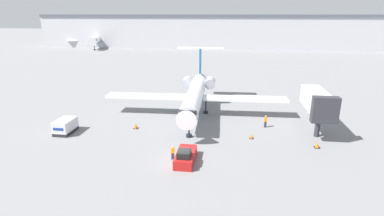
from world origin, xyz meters
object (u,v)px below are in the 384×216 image
airplane_main (196,93)px  airplane_parked_far_left (98,39)px  luggage_cart (65,126)px  worker_by_wing (266,121)px  worker_near_tug (173,152)px  pushback_tug (185,156)px  traffic_cone_mid (317,145)px  jet_bridge (317,102)px  traffic_cone_left (136,126)px  traffic_cone_right (252,136)px

airplane_main → airplane_parked_far_left: airplane_parked_far_left is taller
luggage_cart → worker_by_wing: size_ratio=1.92×
worker_near_tug → worker_by_wing: bearing=46.0°
pushback_tug → airplane_parked_far_left: 131.93m
airplane_main → airplane_parked_far_left: size_ratio=0.83×
traffic_cone_mid → jet_bridge: 6.75m
luggage_cart → worker_by_wing: 28.67m
airplane_main → traffic_cone_mid: size_ratio=38.95×
jet_bridge → traffic_cone_left: bearing=-175.3°
traffic_cone_mid → traffic_cone_left: bearing=172.5°
pushback_tug → airplane_parked_far_left: bearing=118.6°
luggage_cart → jet_bridge: 35.19m
traffic_cone_mid → airplane_parked_far_left: airplane_parked_far_left is taller
luggage_cart → airplane_parked_far_left: bearing=112.3°
worker_by_wing → jet_bridge: jet_bridge is taller
luggage_cart → worker_near_tug: (16.54, -5.86, -0.11)m
airplane_main → traffic_cone_mid: 20.42m
luggage_cart → traffic_cone_right: luggage_cart is taller
airplane_parked_far_left → airplane_main: bearing=-57.9°
pushback_tug → airplane_parked_far_left: airplane_parked_far_left is taller
pushback_tug → worker_by_wing: bearing=51.0°
worker_by_wing → traffic_cone_left: worker_by_wing is taller
worker_near_tug → jet_bridge: (18.11, 10.89, 3.57)m
luggage_cart → traffic_cone_right: bearing=3.4°
pushback_tug → traffic_cone_right: (7.75, 7.79, -0.36)m
airplane_main → traffic_cone_right: size_ratio=45.74×
traffic_cone_mid → pushback_tug: bearing=-159.2°
worker_near_tug → traffic_cone_left: (-7.28, 8.81, -0.47)m
traffic_cone_right → pushback_tug: bearing=-134.9°
worker_near_tug → pushback_tug: bearing=-14.4°
jet_bridge → traffic_cone_mid: bearing=-99.0°
pushback_tug → worker_by_wing: size_ratio=2.58×
traffic_cone_left → airplane_parked_far_left: size_ratio=0.02×
traffic_cone_left → traffic_cone_right: 16.63m
airplane_main → traffic_cone_left: 11.54m
traffic_cone_right → airplane_parked_far_left: (-70.80, 108.06, 3.79)m
luggage_cart → airplane_parked_far_left: airplane_parked_far_left is taller
airplane_parked_far_left → worker_by_wing: bearing=-54.8°
airplane_parked_far_left → traffic_cone_right: bearing=-56.8°
luggage_cart → traffic_cone_mid: bearing=-0.5°
traffic_cone_right → airplane_main: bearing=133.3°
luggage_cart → traffic_cone_mid: luggage_cart is taller
luggage_cart → traffic_cone_right: (25.82, 1.54, -0.66)m
traffic_cone_right → jet_bridge: (8.83, 3.50, 4.13)m
pushback_tug → traffic_cone_left: (-8.82, 9.20, -0.27)m
pushback_tug → worker_near_tug: 1.60m
luggage_cart → pushback_tug: bearing=-19.1°
luggage_cart → jet_bridge: (34.65, 5.03, 3.46)m
traffic_cone_left → worker_by_wing: bearing=9.3°
airplane_main → worker_by_wing: 12.30m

